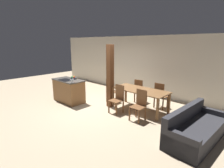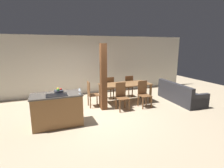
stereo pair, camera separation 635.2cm
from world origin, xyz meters
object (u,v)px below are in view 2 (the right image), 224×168
Objects in this scene: fruit_bowl at (59,90)px; dining_chair_head_end at (92,94)px; kitchen_island at (57,110)px; dining_chair_near_right at (144,94)px; dining_chair_far_right at (128,86)px; timber_post at (103,77)px; couch at (180,95)px; dining_chair_far_left at (109,88)px; wine_glass_near at (80,90)px; wine_glass_middle at (79,89)px; dining_table at (125,86)px; dining_chair_near_left at (122,96)px.

dining_chair_head_end is at bearing 38.88° from fruit_bowl.
dining_chair_head_end reaches higher than kitchen_island.
dining_chair_near_right is 1.95m from dining_chair_head_end.
timber_post reaches higher than dining_chair_far_right.
couch is at bearing -0.29° from dining_chair_near_right.
fruit_bowl is 2.76m from dining_chair_far_left.
wine_glass_near is at bearing 103.82° from couch.
timber_post is (1.55, 0.56, 0.19)m from fruit_bowl.
dining_chair_near_right is at bearing 15.52° from wine_glass_middle.
timber_post is (0.33, -0.42, 0.66)m from dining_chair_head_end.
dining_chair_far_right is (0.45, 0.68, -0.18)m from dining_table.
dining_chair_far_right is at bearing 90.00° from dining_chair_near_right.
wine_glass_middle is at bearing -146.34° from dining_table.
wine_glass_near is 1.46m from timber_post.
dining_chair_head_end is 0.46× the size of couch.
dining_chair_far_right is 1.97m from timber_post.
timber_post is (-1.05, -0.42, 0.49)m from dining_table.
dining_chair_far_right is at bearing 39.20° from wine_glass_middle.
dining_chair_near_left is at bearing 26.02° from wine_glass_near.
wine_glass_near is 0.18× the size of dining_chair_near_left.
wine_glass_middle reaches higher than fruit_bowl.
dining_chair_far_right reaches higher than kitchen_island.
dining_chair_near_left and dining_chair_near_right have the same top height.
dining_chair_near_right is (0.45, -0.68, -0.18)m from dining_table.
timber_post is at bearing 88.70° from couch.
dining_chair_head_end is (-1.83, -0.68, 0.00)m from dining_chair_far_right.
wine_glass_middle is at bearing 102.64° from couch.
kitchen_island is 8.18× the size of wine_glass_near.
dining_chair_near_left is 2.62m from couch.
wine_glass_near reaches higher than couch.
wine_glass_middle is at bearing -156.61° from dining_chair_near_left.
wine_glass_middle is at bearing -136.93° from timber_post.
fruit_bowl is at bearing 143.83° from wine_glass_middle.
dining_table is 1.23m from timber_post.
dining_chair_near_right is (3.14, 0.51, 0.04)m from kitchen_island.
kitchen_island is at bearing -167.22° from dining_chair_near_left.
dining_chair_far_left is at bearing 51.80° from wine_glass_middle.
dining_chair_near_right is 0.46× the size of couch.
dining_chair_head_end is at bearing 82.41° from couch.
fruit_bowl is 2.22m from dining_chair_near_left.
couch is at bearing 152.45° from dining_chair_far_left.
wine_glass_middle is 0.09× the size of dining_table.
dining_chair_head_end is (0.69, 1.47, -0.56)m from wine_glass_near.
dining_chair_head_end is (1.31, 1.18, 0.04)m from kitchen_island.
dining_table is 0.94× the size of couch.
dining_chair_near_left is at bearing 93.17° from couch.
wine_glass_middle is 1.64m from dining_chair_head_end.
timber_post reaches higher than wine_glass_middle.
wine_glass_near is 0.09× the size of dining_table.
dining_table is 2.06× the size of dining_chair_near_left.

